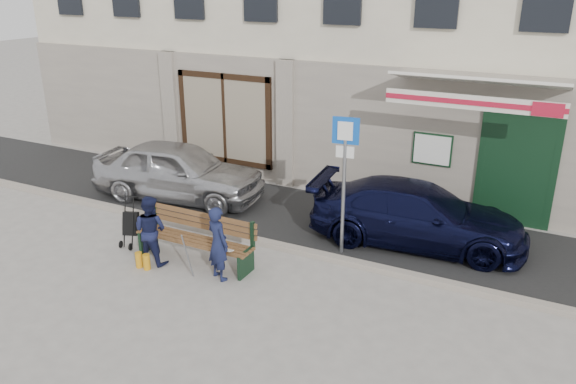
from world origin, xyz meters
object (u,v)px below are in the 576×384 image
Objects in this scene: man at (218,243)px; woman at (150,230)px; car_silver at (179,171)px; car_navy at (417,214)px; bench at (193,239)px; stroller at (131,225)px; parking_sign at (345,164)px.

man reaches higher than woman.
car_silver is 3.11× the size of woman.
car_navy is 1.78× the size of bench.
stroller is (0.72, -2.53, -0.26)m from car_silver.
parking_sign is (4.60, -0.92, 1.11)m from car_silver.
car_silver reaches higher than man.
parking_sign is 4.41m from stroller.
woman reaches higher than car_navy.
car_navy is 1.58× the size of parking_sign.
parking_sign is at bearing 34.02° from bench.
car_silver reaches higher than car_navy.
woman is at bearing -159.42° from car_silver.
woman reaches higher than stroller.
car_silver reaches higher than bench.
woman is (-3.02, -2.00, -1.15)m from parking_sign.
car_navy is 3.20× the size of woman.
stroller is at bearing -179.59° from bench.
man is (-1.57, -1.93, -1.13)m from parking_sign.
stroller is (-1.50, -0.01, -0.01)m from bench.
car_navy is at bearing -146.62° from woman.
bench is (-3.55, -2.68, -0.16)m from car_navy.
car_navy is 4.08m from man.
parking_sign reaches higher than stroller.
car_silver is at bearing -64.55° from woman.
parking_sign reaches higher than car_navy.
man is (3.02, -2.85, -0.02)m from car_silver.
car_navy is at bearing -96.13° from car_silver.
bench is at bearing -151.69° from woman.
bench is 1.75× the size of man.
bench is (-2.37, -1.60, -1.36)m from parking_sign.
car_silver is 4.15m from man.
parking_sign is at bearing -106.20° from man.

